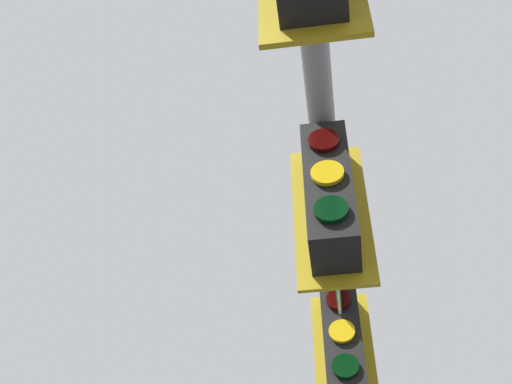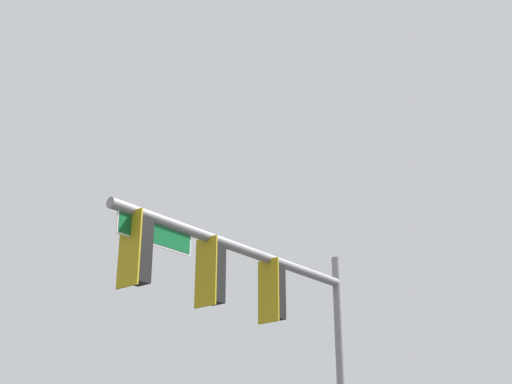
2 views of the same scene
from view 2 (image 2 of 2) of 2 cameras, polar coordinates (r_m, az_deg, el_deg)
name	(u,v)px [view 2 (image 2 of 2)]	position (r m, az deg, el deg)	size (l,w,h in m)	color
signal_pole_near	(251,296)	(13.99, -0.37, -8.34)	(6.73, 0.60, 6.10)	gray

